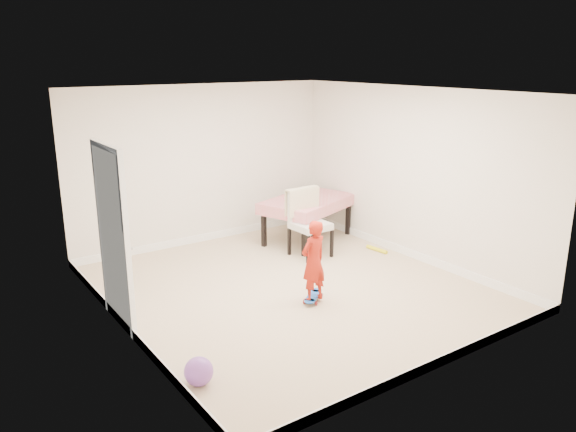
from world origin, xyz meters
TOP-DOWN VIEW (x-y plane):
  - ground at (0.00, 0.00)m, footprint 5.00×5.00m
  - ceiling at (0.00, 0.00)m, footprint 4.50×5.00m
  - wall_back at (0.00, 2.48)m, footprint 4.50×0.04m
  - wall_front at (0.00, -2.48)m, footprint 4.50×0.04m
  - wall_left at (-2.23, 0.00)m, footprint 0.04×5.00m
  - wall_right at (2.23, 0.00)m, footprint 0.04×5.00m
  - door at (-2.22, 0.30)m, footprint 0.11×0.94m
  - baseboard_back at (0.00, 2.49)m, footprint 4.50×0.02m
  - baseboard_front at (0.00, -2.49)m, footprint 4.50×0.02m
  - baseboard_left at (-2.24, 0.00)m, footprint 0.02×5.00m
  - baseboard_right at (2.24, 0.00)m, footprint 0.02×5.00m
  - dining_table at (1.42, 1.53)m, footprint 1.80×1.46m
  - dining_chair at (0.99, 0.87)m, footprint 0.60×0.67m
  - skateboard at (0.01, -0.49)m, footprint 0.50×0.44m
  - child at (-0.03, -0.54)m, footprint 0.42×0.31m
  - balloon at (-2.04, -1.39)m, footprint 0.28×0.28m
  - foam_toy at (2.00, 0.43)m, footprint 0.11×0.40m

SIDE VIEW (x-z plane):
  - ground at x=0.00m, z-range 0.00..0.00m
  - foam_toy at x=2.00m, z-range 0.00..0.06m
  - skateboard at x=0.01m, z-range 0.00..0.07m
  - baseboard_back at x=0.00m, z-range 0.00..0.12m
  - baseboard_front at x=0.00m, z-range 0.00..0.12m
  - baseboard_left at x=-2.24m, z-range 0.00..0.12m
  - baseboard_right at x=2.24m, z-range 0.00..0.12m
  - balloon at x=-2.04m, z-range 0.00..0.28m
  - dining_table at x=1.42m, z-range 0.00..0.73m
  - child at x=-0.03m, z-range 0.00..1.05m
  - dining_chair at x=0.99m, z-range 0.00..1.05m
  - door at x=-2.22m, z-range -0.03..2.08m
  - wall_back at x=0.00m, z-range 0.00..2.60m
  - wall_front at x=0.00m, z-range 0.00..2.60m
  - wall_left at x=-2.23m, z-range 0.00..2.60m
  - wall_right at x=2.23m, z-range 0.00..2.60m
  - ceiling at x=0.00m, z-range 2.56..2.60m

